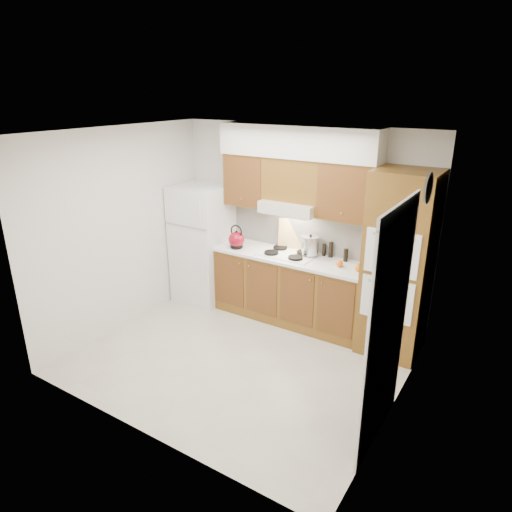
% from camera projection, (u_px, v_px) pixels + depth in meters
% --- Properties ---
extents(floor, '(3.60, 3.60, 0.00)m').
position_uv_depth(floor, '(239.00, 358.00, 5.42)').
color(floor, '#B7B3A0').
rests_on(floor, ground).
extents(ceiling, '(3.60, 3.60, 0.00)m').
position_uv_depth(ceiling, '(235.00, 133.00, 4.52)').
color(ceiling, white).
rests_on(ceiling, wall_back).
extents(wall_back, '(3.60, 0.02, 2.60)m').
position_uv_depth(wall_back, '(300.00, 223.00, 6.16)').
color(wall_back, silver).
rests_on(wall_back, floor).
extents(wall_left, '(0.02, 3.00, 2.60)m').
position_uv_depth(wall_left, '(122.00, 230.00, 5.87)').
color(wall_left, silver).
rests_on(wall_left, floor).
extents(wall_right, '(0.02, 3.00, 2.60)m').
position_uv_depth(wall_right, '(403.00, 293.00, 4.07)').
color(wall_right, silver).
rests_on(wall_right, floor).
extents(fridge, '(0.75, 0.72, 1.72)m').
position_uv_depth(fridge, '(203.00, 244.00, 6.73)').
color(fridge, white).
rests_on(fridge, floor).
extents(base_cabinets, '(2.11, 0.60, 0.90)m').
position_uv_depth(base_cabinets, '(290.00, 289.00, 6.20)').
color(base_cabinets, brown).
rests_on(base_cabinets, floor).
extents(countertop, '(2.13, 0.62, 0.04)m').
position_uv_depth(countertop, '(290.00, 257.00, 6.03)').
color(countertop, white).
rests_on(countertop, base_cabinets).
extents(backsplash, '(2.11, 0.03, 0.56)m').
position_uv_depth(backsplash, '(301.00, 230.00, 6.16)').
color(backsplash, white).
rests_on(backsplash, countertop).
extents(oven_cabinet, '(0.70, 0.65, 2.20)m').
position_uv_depth(oven_cabinet, '(398.00, 265.00, 5.25)').
color(oven_cabinet, brown).
rests_on(oven_cabinet, floor).
extents(upper_cab_left, '(0.63, 0.33, 0.70)m').
position_uv_depth(upper_cab_left, '(249.00, 180.00, 6.20)').
color(upper_cab_left, brown).
rests_on(upper_cab_left, wall_back).
extents(upper_cab_right, '(0.73, 0.33, 0.70)m').
position_uv_depth(upper_cab_right, '(348.00, 192.00, 5.48)').
color(upper_cab_right, brown).
rests_on(upper_cab_right, wall_back).
extents(range_hood, '(0.75, 0.45, 0.15)m').
position_uv_depth(range_hood, '(291.00, 207.00, 5.90)').
color(range_hood, silver).
rests_on(range_hood, wall_back).
extents(upper_cab_over_hood, '(0.75, 0.33, 0.55)m').
position_uv_depth(upper_cab_over_hood, '(294.00, 179.00, 5.83)').
color(upper_cab_over_hood, brown).
rests_on(upper_cab_over_hood, range_hood).
extents(soffit, '(2.13, 0.36, 0.40)m').
position_uv_depth(soffit, '(298.00, 142.00, 5.62)').
color(soffit, silver).
rests_on(soffit, wall_back).
extents(cooktop, '(0.74, 0.50, 0.01)m').
position_uv_depth(cooktop, '(288.00, 254.00, 6.07)').
color(cooktop, white).
rests_on(cooktop, countertop).
extents(doorway, '(0.02, 0.90, 2.10)m').
position_uv_depth(doorway, '(387.00, 334.00, 3.88)').
color(doorway, black).
rests_on(doorway, floor).
extents(wall_clock, '(0.02, 0.30, 0.30)m').
position_uv_depth(wall_clock, '(428.00, 188.00, 4.22)').
color(wall_clock, '#3F3833').
rests_on(wall_clock, wall_right).
extents(kettle, '(0.26, 0.26, 0.22)m').
position_uv_depth(kettle, '(236.00, 240.00, 6.27)').
color(kettle, maroon).
rests_on(kettle, countertop).
extents(cutting_board, '(0.34, 0.21, 0.42)m').
position_uv_depth(cutting_board, '(290.00, 234.00, 6.24)').
color(cutting_board, tan).
rests_on(cutting_board, countertop).
extents(stock_pot, '(0.26, 0.26, 0.23)m').
position_uv_depth(stock_pot, '(310.00, 245.00, 5.96)').
color(stock_pot, silver).
rests_on(stock_pot, cooktop).
extents(condiment_a, '(0.07, 0.07, 0.20)m').
position_uv_depth(condiment_a, '(331.00, 250.00, 5.94)').
color(condiment_a, black).
rests_on(condiment_a, countertop).
extents(condiment_b, '(0.06, 0.06, 0.16)m').
position_uv_depth(condiment_b, '(324.00, 250.00, 6.00)').
color(condiment_b, black).
rests_on(condiment_b, countertop).
extents(condiment_c, '(0.06, 0.06, 0.17)m').
position_uv_depth(condiment_c, '(346.00, 255.00, 5.80)').
color(condiment_c, black).
rests_on(condiment_c, countertop).
extents(orange_near, '(0.11, 0.11, 0.09)m').
position_uv_depth(orange_near, '(358.00, 268.00, 5.50)').
color(orange_near, orange).
rests_on(orange_near, countertop).
extents(orange_far, '(0.10, 0.10, 0.08)m').
position_uv_depth(orange_far, '(340.00, 264.00, 5.63)').
color(orange_far, orange).
rests_on(orange_far, countertop).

